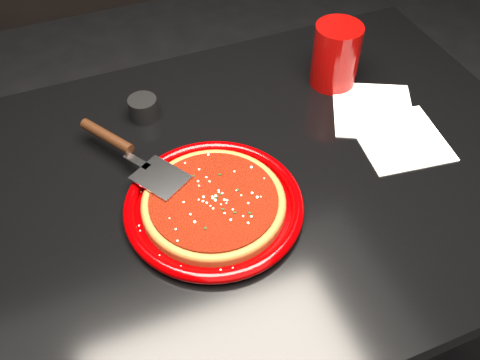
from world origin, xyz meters
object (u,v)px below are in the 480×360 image
(pizza_server, at_px, (133,154))
(cup, at_px, (336,55))
(ramekin, at_px, (143,108))
(plate, at_px, (214,206))
(table, at_px, (235,289))

(pizza_server, relative_size, cup, 2.19)
(ramekin, bearing_deg, cup, -5.96)
(pizza_server, bearing_deg, ramekin, 36.69)
(plate, bearing_deg, ramekin, 99.19)
(table, xyz_separation_m, plate, (-0.06, -0.05, 0.39))
(pizza_server, bearing_deg, plate, -86.99)
(table, bearing_deg, cup, 31.49)
(table, bearing_deg, plate, -137.16)
(table, distance_m, ramekin, 0.47)
(plate, xyz_separation_m, cup, (0.36, 0.24, 0.06))
(plate, height_order, cup, cup)
(table, distance_m, cup, 0.57)
(plate, bearing_deg, cup, 33.50)
(table, height_order, plate, plate)
(table, distance_m, plate, 0.39)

